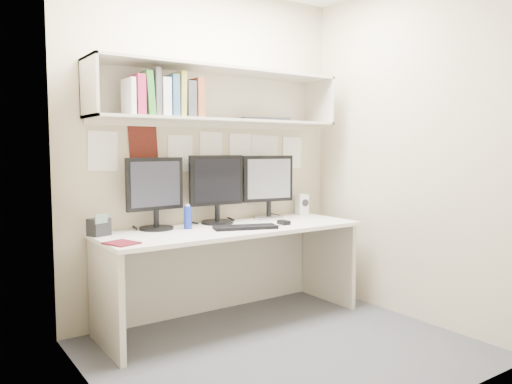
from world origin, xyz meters
TOP-DOWN VIEW (x-y plane):
  - floor at (0.00, 0.00)m, footprint 2.40×2.00m
  - wall_back at (0.00, 1.00)m, footprint 2.40×0.02m
  - wall_front at (0.00, -1.00)m, footprint 2.40×0.02m
  - wall_left at (-1.20, 0.00)m, footprint 0.02×2.00m
  - wall_right at (1.20, 0.00)m, footprint 0.02×2.00m
  - desk at (0.00, 0.65)m, footprint 2.00×0.70m
  - overhead_hutch at (0.00, 0.86)m, footprint 2.00×0.38m
  - pinned_papers at (0.00, 0.99)m, footprint 1.92×0.01m
  - monitor_left at (-0.52, 0.87)m, footprint 0.45×0.25m
  - monitor_center at (-0.00, 0.87)m, footprint 0.46×0.25m
  - monitor_right at (0.50, 0.87)m, footprint 0.45×0.25m
  - keyboard at (0.04, 0.52)m, footprint 0.49×0.31m
  - mouse at (0.39, 0.52)m, footprint 0.07×0.11m
  - speaker at (0.89, 0.90)m, footprint 0.10×0.11m
  - blue_bottle at (-0.31, 0.75)m, footprint 0.06×0.06m
  - maroon_notebook at (-0.92, 0.46)m, footprint 0.21×0.24m
  - desk_phone at (-0.94, 0.84)m, footprint 0.16×0.15m
  - book_stack at (-0.48, 0.76)m, footprint 0.55×0.20m
  - hutch_tray at (0.42, 0.81)m, footprint 0.41×0.27m

SIDE VIEW (x-z plane):
  - floor at x=0.00m, z-range -0.01..0.01m
  - desk at x=0.00m, z-range 0.00..0.73m
  - maroon_notebook at x=-0.92m, z-range 0.73..0.74m
  - keyboard at x=0.04m, z-range 0.73..0.75m
  - mouse at x=0.39m, z-range 0.73..0.76m
  - desk_phone at x=-0.94m, z-range 0.71..0.87m
  - blue_bottle at x=-0.31m, z-range 0.73..0.91m
  - speaker at x=0.89m, z-range 0.73..0.91m
  - monitor_left at x=-0.52m, z-range 0.75..1.27m
  - monitor_right at x=0.50m, z-range 0.75..1.28m
  - monitor_center at x=0.00m, z-range 0.75..1.28m
  - pinned_papers at x=0.00m, z-range 1.01..1.49m
  - wall_back at x=0.00m, z-range 0.00..2.60m
  - wall_front at x=0.00m, z-range 0.00..2.60m
  - wall_left at x=-1.20m, z-range 0.00..2.60m
  - wall_right at x=1.20m, z-range 0.00..2.60m
  - hutch_tray at x=0.42m, z-range 1.54..1.57m
  - book_stack at x=-0.48m, z-range 1.52..1.84m
  - overhead_hutch at x=0.00m, z-range 1.52..1.92m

